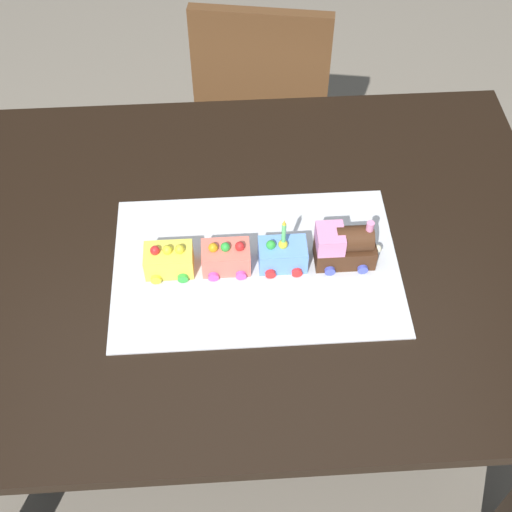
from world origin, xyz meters
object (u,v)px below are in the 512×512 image
at_px(dining_table, 240,278).
at_px(cake_locomotive, 345,246).
at_px(birthday_candle, 284,231).
at_px(cake_car_gondola_sky_blue, 282,255).
at_px(cake_car_caboose_coral, 226,257).
at_px(chair, 264,99).
at_px(cake_car_tanker_lemon, 169,260).

height_order(dining_table, cake_locomotive, cake_locomotive).
bearing_deg(cake_locomotive, birthday_candle, 0.00).
bearing_deg(cake_car_gondola_sky_blue, birthday_candle, -180.00).
bearing_deg(birthday_candle, cake_car_caboose_coral, 0.00).
bearing_deg(cake_car_gondola_sky_blue, chair, -91.63).
height_order(chair, cake_car_caboose_coral, chair).
relative_size(cake_locomotive, cake_car_caboose_coral, 1.40).
height_order(cake_car_tanker_lemon, birthday_candle, birthday_candle).
bearing_deg(cake_locomotive, chair, -83.27).
bearing_deg(birthday_candle, cake_locomotive, -180.00).
bearing_deg(cake_car_caboose_coral, cake_car_gondola_sky_blue, 180.00).
distance_m(cake_locomotive, cake_car_caboose_coral, 0.25).
height_order(cake_locomotive, cake_car_caboose_coral, cake_locomotive).
relative_size(cake_car_gondola_sky_blue, birthday_candle, 1.57).
bearing_deg(cake_car_tanker_lemon, chair, -106.44).
distance_m(chair, cake_car_gondola_sky_blue, 0.93).
height_order(chair, cake_locomotive, same).
distance_m(cake_locomotive, cake_car_tanker_lemon, 0.37).
bearing_deg(cake_car_tanker_lemon, cake_locomotive, -180.00).
distance_m(chair, cake_locomotive, 0.94).
bearing_deg(cake_car_caboose_coral, dining_table, -120.63).
xyz_separation_m(dining_table, cake_car_gondola_sky_blue, (-0.09, 0.05, 0.14)).
distance_m(chair, cake_car_tanker_lemon, 0.97).
xyz_separation_m(cake_car_tanker_lemon, birthday_candle, (-0.24, -0.00, 0.07)).
bearing_deg(cake_car_gondola_sky_blue, cake_car_tanker_lemon, 0.00).
height_order(chair, birthday_candle, birthday_candle).
xyz_separation_m(cake_car_gondola_sky_blue, birthday_candle, (-0.00, -0.00, 0.07)).
distance_m(dining_table, cake_car_gondola_sky_blue, 0.17).
relative_size(dining_table, cake_locomotive, 10.00).
bearing_deg(birthday_candle, dining_table, -29.31).
xyz_separation_m(cake_car_gondola_sky_blue, cake_car_tanker_lemon, (0.24, 0.00, 0.00)).
height_order(cake_car_gondola_sky_blue, cake_car_tanker_lemon, same).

